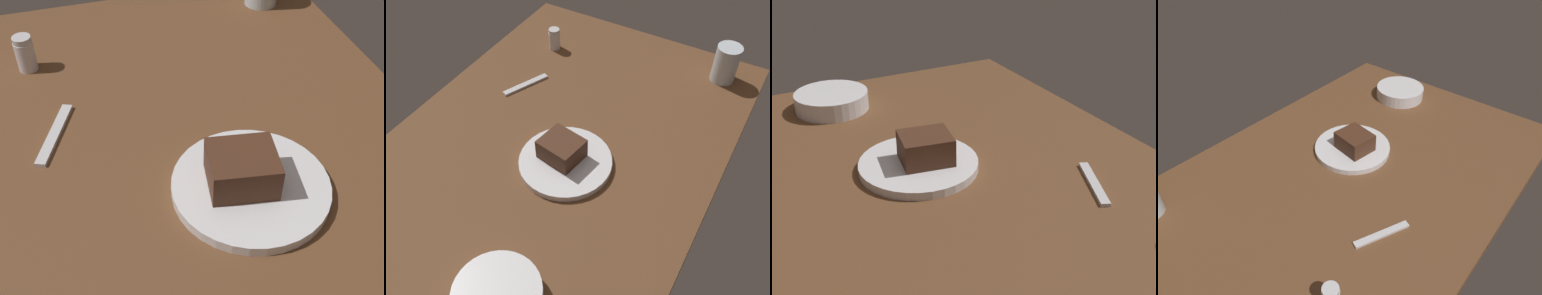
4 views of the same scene
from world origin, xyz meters
The scene contains 5 objects.
dining_table centered at (0.00, 0.00, 1.50)cm, with size 120.00×84.00×3.00cm, color brown.
dessert_plate centered at (-5.82, -5.93, 3.87)cm, with size 23.78×23.78×1.73cm, color silver.
chocolate_cake_slice centered at (-5.24, -4.54, 7.55)cm, with size 9.88×8.68×5.64cm, color #472819.
side_bowl centered at (-43.53, -12.98, 5.23)cm, with size 17.95×17.95×4.47cm, color silver.
dessert_spoon centered at (15.35, 20.83, 3.35)cm, with size 15.00×1.80×0.70cm, color silver.
Camera 4 is at (61.76, 49.45, 73.29)cm, focal length 32.79 mm.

